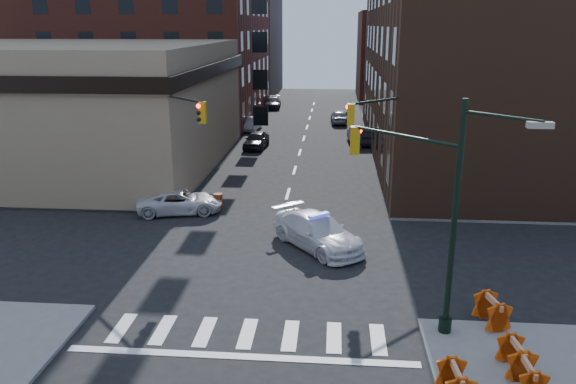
% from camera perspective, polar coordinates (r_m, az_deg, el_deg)
% --- Properties ---
extents(ground, '(140.00, 140.00, 0.00)m').
position_cam_1_polar(ground, '(26.15, -1.86, -6.55)').
color(ground, black).
rests_on(ground, ground).
extents(sidewalk_nw, '(34.00, 54.50, 0.15)m').
position_cam_1_polar(sidewalk_nw, '(63.06, -19.61, 6.40)').
color(sidewalk_nw, gray).
rests_on(sidewalk_nw, ground).
extents(sidewalk_ne, '(34.00, 54.50, 0.15)m').
position_cam_1_polar(sidewalk_ne, '(60.95, 24.14, 5.57)').
color(sidewalk_ne, gray).
rests_on(sidewalk_ne, ground).
extents(bank_building, '(22.00, 22.00, 9.00)m').
position_cam_1_polar(bank_building, '(45.34, -21.44, 8.19)').
color(bank_building, '#897B5A').
rests_on(bank_building, ground).
extents(apartment_block, '(25.00, 25.00, 24.00)m').
position_cam_1_polar(apartment_block, '(67.35, -14.38, 17.65)').
color(apartment_block, '#5D271D').
rests_on(apartment_block, ground).
extents(commercial_row_ne, '(14.00, 34.00, 14.00)m').
position_cam_1_polar(commercial_row_ne, '(47.57, 17.49, 11.96)').
color(commercial_row_ne, '#492C1D').
rests_on(commercial_row_ne, ground).
extents(filler_nw, '(20.00, 18.00, 16.00)m').
position_cam_1_polar(filler_nw, '(87.93, -7.86, 15.05)').
color(filler_nw, brown).
rests_on(filler_nw, ground).
extents(filler_ne, '(16.00, 16.00, 12.00)m').
position_cam_1_polar(filler_ne, '(82.72, 12.88, 13.31)').
color(filler_ne, '#5D271D').
rests_on(filler_ne, ground).
extents(signal_pole_se, '(5.40, 5.27, 8.00)m').
position_cam_1_polar(signal_pole_se, '(19.46, 14.01, -0.86)').
color(signal_pole_se, black).
rests_on(signal_pole_se, sidewalk_se).
extents(signal_pole_nw, '(3.58, 3.67, 8.00)m').
position_cam_1_polar(signal_pole_nw, '(31.04, -11.63, 5.25)').
color(signal_pole_nw, black).
rests_on(signal_pole_nw, sidewalk_nw).
extents(signal_pole_ne, '(3.67, 3.58, 8.00)m').
position_cam_1_polar(signal_pole_ne, '(29.96, 10.46, 4.91)').
color(signal_pole_ne, black).
rests_on(signal_pole_ne, sidewalk_ne).
extents(tree_ne_near, '(3.00, 3.00, 4.85)m').
position_cam_1_polar(tree_ne_near, '(50.54, 10.14, 8.68)').
color(tree_ne_near, black).
rests_on(tree_ne_near, sidewalk_ne).
extents(tree_ne_far, '(3.00, 3.00, 4.85)m').
position_cam_1_polar(tree_ne_far, '(58.44, 9.46, 9.77)').
color(tree_ne_far, black).
rests_on(tree_ne_far, sidewalk_ne).
extents(police_car, '(5.12, 5.63, 1.58)m').
position_cam_1_polar(police_car, '(26.91, 3.04, -4.06)').
color(police_car, silver).
rests_on(police_car, ground).
extents(pickup, '(5.13, 3.20, 1.32)m').
position_cam_1_polar(pickup, '(32.36, -10.94, -0.97)').
color(pickup, silver).
rests_on(pickup, ground).
extents(parked_car_wnear, '(2.07, 4.39, 1.45)m').
position_cam_1_polar(parked_car_wnear, '(48.66, -3.24, 5.31)').
color(parked_car_wnear, black).
rests_on(parked_car_wnear, ground).
extents(parked_car_wfar, '(1.76, 4.15, 1.33)m').
position_cam_1_polar(parked_car_wfar, '(57.04, -3.72, 6.93)').
color(parked_car_wfar, '#95989D').
rests_on(parked_car_wfar, ground).
extents(parked_car_wdeep, '(2.25, 4.99, 1.42)m').
position_cam_1_polar(parked_car_wdeep, '(72.24, -1.56, 9.06)').
color(parked_car_wdeep, black).
rests_on(parked_car_wdeep, ground).
extents(parked_car_enear, '(2.12, 4.86, 1.55)m').
position_cam_1_polar(parked_car_enear, '(50.87, 7.22, 5.76)').
color(parked_car_enear, black).
rests_on(parked_car_enear, ground).
extents(parked_car_efar, '(1.91, 4.32, 1.45)m').
position_cam_1_polar(parked_car_efar, '(61.32, 5.21, 7.64)').
color(parked_car_efar, '#9B9FA3').
rests_on(parked_car_efar, ground).
extents(pedestrian_a, '(0.67, 0.49, 1.72)m').
position_cam_1_polar(pedestrian_a, '(33.28, -15.42, -0.16)').
color(pedestrian_a, black).
rests_on(pedestrian_a, sidewalk_nw).
extents(pedestrian_b, '(0.98, 0.87, 1.69)m').
position_cam_1_polar(pedestrian_b, '(33.28, -15.42, -0.18)').
color(pedestrian_b, black).
rests_on(pedestrian_b, sidewalk_nw).
extents(pedestrian_c, '(1.22, 0.87, 1.93)m').
position_cam_1_polar(pedestrian_c, '(33.63, -17.14, 0.06)').
color(pedestrian_c, black).
rests_on(pedestrian_c, sidewalk_nw).
extents(barrel_road, '(0.81, 0.81, 1.10)m').
position_cam_1_polar(barrel_road, '(28.83, 2.49, -3.12)').
color(barrel_road, '#E13C0A').
rests_on(barrel_road, ground).
extents(barrel_bank, '(0.63, 0.63, 0.91)m').
position_cam_1_polar(barrel_bank, '(32.80, -7.11, -0.93)').
color(barrel_bank, orange).
rests_on(barrel_bank, ground).
extents(barricade_se_a, '(0.97, 1.49, 1.03)m').
position_cam_1_polar(barricade_se_a, '(21.33, 20.00, -11.31)').
color(barricade_se_a, '#C34B09').
rests_on(barricade_se_a, sidewalk_se).
extents(barricade_se_b, '(0.69, 1.30, 0.96)m').
position_cam_1_polar(barricade_se_b, '(18.22, 23.09, -16.93)').
color(barricade_se_b, '#DE3C0A').
rests_on(barricade_se_b, sidewalk_se).
extents(barricade_se_c, '(0.78, 1.36, 0.97)m').
position_cam_1_polar(barricade_se_c, '(19.01, 22.16, -15.28)').
color(barricade_se_c, '#CD4709').
rests_on(barricade_se_c, sidewalk_se).
extents(barricade_se_d, '(0.75, 1.37, 1.00)m').
position_cam_1_polar(barricade_se_d, '(17.27, 16.65, -18.16)').
color(barricade_se_d, '#CC6309').
rests_on(barricade_se_d, sidewalk_se).
extents(barricade_nw_a, '(1.35, 0.71, 0.99)m').
position_cam_1_polar(barricade_nw_a, '(35.50, -15.71, 0.25)').
color(barricade_nw_a, '#CB5309').
rests_on(barricade_nw_a, sidewalk_nw).
extents(barricade_nw_b, '(1.37, 0.73, 1.00)m').
position_cam_1_polar(barricade_nw_b, '(34.64, -18.99, -0.43)').
color(barricade_nw_b, red).
rests_on(barricade_nw_b, sidewalk_nw).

